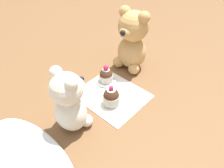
% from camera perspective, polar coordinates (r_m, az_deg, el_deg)
% --- Properties ---
extents(ground_plane, '(4.00, 4.00, 0.00)m').
position_cam_1_polar(ground_plane, '(0.80, 0.00, -3.04)').
color(ground_plane, brown).
extents(knitted_placemat, '(0.23, 0.20, 0.01)m').
position_cam_1_polar(knitted_placemat, '(0.79, 0.00, -2.88)').
color(knitted_placemat, silver).
rests_on(knitted_placemat, ground_plane).
extents(tulle_cloth, '(0.36, 0.15, 0.03)m').
position_cam_1_polar(tulle_cloth, '(0.67, -20.63, -17.24)').
color(tulle_cloth, silver).
rests_on(tulle_cloth, ground_plane).
extents(teddy_bear_cream, '(0.11, 0.11, 0.21)m').
position_cam_1_polar(teddy_bear_cream, '(0.64, -11.20, -4.56)').
color(teddy_bear_cream, silver).
rests_on(teddy_bear_cream, ground_plane).
extents(teddy_bear_tan, '(0.13, 0.14, 0.25)m').
position_cam_1_polar(teddy_bear_tan, '(0.87, 5.25, 11.34)').
color(teddy_bear_tan, tan).
rests_on(teddy_bear_tan, ground_plane).
extents(cupcake_near_cream_bear, '(0.06, 0.06, 0.08)m').
position_cam_1_polar(cupcake_near_cream_bear, '(0.74, -0.20, -3.35)').
color(cupcake_near_cream_bear, '#B2ADA3').
rests_on(cupcake_near_cream_bear, knitted_placemat).
extents(saucer_plate, '(0.08, 0.08, 0.01)m').
position_cam_1_polar(saucer_plate, '(0.85, -1.52, 0.86)').
color(saucer_plate, silver).
rests_on(saucer_plate, knitted_placemat).
extents(cupcake_near_tan_bear, '(0.05, 0.05, 0.07)m').
position_cam_1_polar(cupcake_near_tan_bear, '(0.83, -1.56, 2.26)').
color(cupcake_near_tan_bear, '#B2ADA3').
rests_on(cupcake_near_tan_bear, saucer_plate).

